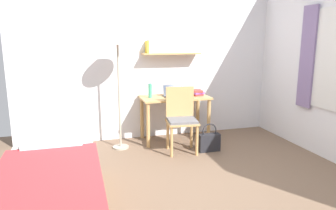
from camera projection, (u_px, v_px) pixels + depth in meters
ground_plane at (198, 189)px, 3.46m from camera, size 5.28×5.28×0.00m
wall_back at (154, 58)px, 5.09m from camera, size 4.40×0.27×2.60m
bed at (49, 198)px, 2.79m from camera, size 0.92×2.00×0.54m
desk at (175, 105)px, 5.00m from camera, size 1.07×0.57×0.71m
desk_chair at (181, 117)px, 4.53m from camera, size 0.47×0.45×0.93m
standing_lamp at (117, 42)px, 4.42m from camera, size 0.44×0.44×1.76m
laptop at (173, 93)px, 4.99m from camera, size 0.32×0.21×0.19m
water_bottle at (150, 91)px, 4.85m from camera, size 0.06×0.06×0.22m
book_stack at (197, 93)px, 5.07m from camera, size 0.18×0.23×0.09m
handbag at (209, 142)px, 4.59m from camera, size 0.31×0.12×0.42m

